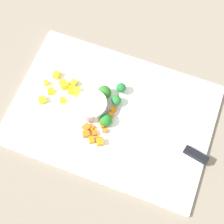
# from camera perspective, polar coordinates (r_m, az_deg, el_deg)

# --- Properties ---
(ground_plane) EXTENTS (4.00, 4.00, 0.00)m
(ground_plane) POSITION_cam_1_polar(r_m,az_deg,el_deg) (0.86, -0.00, -0.54)
(ground_plane) COLOR gray
(cutting_board) EXTENTS (0.50, 0.35, 0.01)m
(cutting_board) POSITION_cam_1_polar(r_m,az_deg,el_deg) (0.85, -0.00, -0.40)
(cutting_board) COLOR white
(cutting_board) RESTS_ON ground_plane
(prep_bowl) EXTENTS (0.08, 0.08, 0.04)m
(prep_bowl) POSITION_cam_1_polar(r_m,az_deg,el_deg) (0.83, -3.43, 1.01)
(prep_bowl) COLOR silver
(prep_bowl) RESTS_ON cutting_board
(chef_knife) EXTENTS (0.28, 0.07, 0.02)m
(chef_knife) POSITION_cam_1_polar(r_m,az_deg,el_deg) (0.83, 10.05, -4.93)
(chef_knife) COLOR silver
(chef_knife) RESTS_ON cutting_board
(carrot_dice_0) EXTENTS (0.02, 0.02, 0.01)m
(carrot_dice_0) POSITION_cam_1_polar(r_m,az_deg,el_deg) (0.82, -3.49, -4.75)
(carrot_dice_0) COLOR orange
(carrot_dice_0) RESTS_ON cutting_board
(carrot_dice_1) EXTENTS (0.02, 0.02, 0.01)m
(carrot_dice_1) POSITION_cam_1_polar(r_m,az_deg,el_deg) (0.84, 0.01, 0.44)
(carrot_dice_1) COLOR orange
(carrot_dice_1) RESTS_ON cutting_board
(carrot_dice_2) EXTENTS (0.02, 0.02, 0.01)m
(carrot_dice_2) POSITION_cam_1_polar(r_m,az_deg,el_deg) (0.82, -4.41, -3.75)
(carrot_dice_2) COLOR orange
(carrot_dice_2) RESTS_ON cutting_board
(carrot_dice_3) EXTENTS (0.01, 0.01, 0.01)m
(carrot_dice_3) POSITION_cam_1_polar(r_m,az_deg,el_deg) (0.83, -1.22, -3.20)
(carrot_dice_3) COLOR orange
(carrot_dice_3) RESTS_ON cutting_board
(carrot_dice_4) EXTENTS (0.02, 0.02, 0.01)m
(carrot_dice_4) POSITION_cam_1_polar(r_m,az_deg,el_deg) (0.83, -2.99, -3.53)
(carrot_dice_4) COLOR orange
(carrot_dice_4) RESTS_ON cutting_board
(carrot_dice_5) EXTENTS (0.02, 0.02, 0.02)m
(carrot_dice_5) POSITION_cam_1_polar(r_m,az_deg,el_deg) (0.81, -1.81, -5.20)
(carrot_dice_5) COLOR orange
(carrot_dice_5) RESTS_ON cutting_board
(carrot_dice_6) EXTENTS (0.02, 0.02, 0.01)m
(carrot_dice_6) POSITION_cam_1_polar(r_m,az_deg,el_deg) (0.84, -0.07, -0.48)
(carrot_dice_6) COLOR orange
(carrot_dice_6) RESTS_ON cutting_board
(carrot_dice_7) EXTENTS (0.02, 0.01, 0.01)m
(carrot_dice_7) POSITION_cam_1_polar(r_m,az_deg,el_deg) (0.83, -3.56, -2.68)
(carrot_dice_7) COLOR orange
(carrot_dice_7) RESTS_ON cutting_board
(carrot_dice_8) EXTENTS (0.02, 0.02, 0.01)m
(carrot_dice_8) POSITION_cam_1_polar(r_m,az_deg,el_deg) (0.83, -1.48, -2.10)
(carrot_dice_8) COLOR orange
(carrot_dice_8) RESTS_ON cutting_board
(carrot_dice_9) EXTENTS (0.02, 0.02, 0.01)m
(carrot_dice_9) POSITION_cam_1_polar(r_m,az_deg,el_deg) (0.82, -2.40, -4.55)
(carrot_dice_9) COLOR orange
(carrot_dice_9) RESTS_ON cutting_board
(carrot_dice_10) EXTENTS (0.02, 0.02, 0.01)m
(carrot_dice_10) POSITION_cam_1_polar(r_m,az_deg,el_deg) (0.83, -4.36, -2.64)
(carrot_dice_10) COLOR orange
(carrot_dice_10) RESTS_ON cutting_board
(pepper_dice_0) EXTENTS (0.02, 0.02, 0.02)m
(pepper_dice_0) POSITION_cam_1_polar(r_m,az_deg,el_deg) (0.88, -6.49, 4.86)
(pepper_dice_0) COLOR yellow
(pepper_dice_0) RESTS_ON cutting_board
(pepper_dice_1) EXTENTS (0.02, 0.02, 0.01)m
(pepper_dice_1) POSITION_cam_1_polar(r_m,az_deg,el_deg) (0.88, -10.21, 3.70)
(pepper_dice_1) COLOR yellow
(pepper_dice_1) RESTS_ON cutting_board
(pepper_dice_2) EXTENTS (0.02, 0.02, 0.01)m
(pepper_dice_2) POSITION_cam_1_polar(r_m,az_deg,el_deg) (0.86, -8.32, 1.95)
(pepper_dice_2) COLOR yellow
(pepper_dice_2) RESTS_ON cutting_board
(pepper_dice_3) EXTENTS (0.02, 0.02, 0.02)m
(pepper_dice_3) POSITION_cam_1_polar(r_m,az_deg,el_deg) (0.87, -6.71, 3.65)
(pepper_dice_3) COLOR yellow
(pepper_dice_3) RESTS_ON cutting_board
(pepper_dice_4) EXTENTS (0.02, 0.02, 0.01)m
(pepper_dice_4) POSITION_cam_1_polar(r_m,az_deg,el_deg) (0.89, -11.05, 4.84)
(pepper_dice_4) COLOR yellow
(pepper_dice_4) RESTS_ON cutting_board
(pepper_dice_5) EXTENTS (0.02, 0.02, 0.02)m
(pepper_dice_5) POSITION_cam_1_polar(r_m,az_deg,el_deg) (0.90, -9.35, 6.20)
(pepper_dice_5) COLOR yellow
(pepper_dice_5) RESTS_ON cutting_board
(pepper_dice_6) EXTENTS (0.03, 0.03, 0.02)m
(pepper_dice_6) POSITION_cam_1_polar(r_m,az_deg,el_deg) (0.88, -8.15, 4.63)
(pepper_dice_6) COLOR yellow
(pepper_dice_6) RESTS_ON cutting_board
(pepper_dice_7) EXTENTS (0.02, 0.02, 0.01)m
(pepper_dice_7) POSITION_cam_1_polar(r_m,az_deg,el_deg) (0.87, -11.73, 2.02)
(pepper_dice_7) COLOR yellow
(pepper_dice_7) RESTS_ON cutting_board
(pepper_dice_8) EXTENTS (0.03, 0.03, 0.02)m
(pepper_dice_8) POSITION_cam_1_polar(r_m,az_deg,el_deg) (0.86, -5.79, 3.23)
(pepper_dice_8) COLOR yellow
(pepper_dice_8) RESTS_ON cutting_board
(broccoli_floret_0) EXTENTS (0.03, 0.03, 0.03)m
(broccoli_floret_0) POSITION_cam_1_polar(r_m,az_deg,el_deg) (0.82, -1.07, -1.38)
(broccoli_floret_0) COLOR #98AB6A
(broccoli_floret_0) RESTS_ON cutting_board
(broccoli_floret_1) EXTENTS (0.03, 0.03, 0.03)m
(broccoli_floret_1) POSITION_cam_1_polar(r_m,az_deg,el_deg) (0.84, 0.76, 1.97)
(broccoli_floret_1) COLOR #8DB663
(broccoli_floret_1) RESTS_ON cutting_board
(broccoli_floret_2) EXTENTS (0.03, 0.03, 0.04)m
(broccoli_floret_2) POSITION_cam_1_polar(r_m,az_deg,el_deg) (0.85, -1.32, 3.36)
(broccoli_floret_2) COLOR #87AD5E
(broccoli_floret_2) RESTS_ON cutting_board
(broccoli_floret_3) EXTENTS (0.03, 0.03, 0.03)m
(broccoli_floret_3) POSITION_cam_1_polar(r_m,az_deg,el_deg) (0.85, 1.25, 4.20)
(broccoli_floret_3) COLOR #8DBD66
(broccoli_floret_3) RESTS_ON cutting_board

